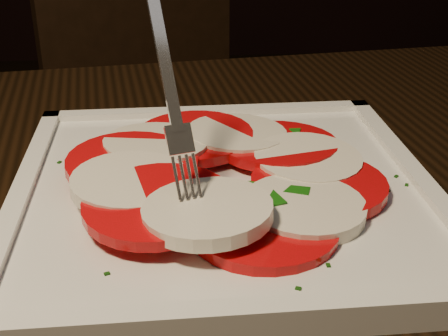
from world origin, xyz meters
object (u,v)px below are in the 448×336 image
at_px(table, 279,308).
at_px(chair, 160,105).
at_px(plate, 224,194).
at_px(fork, 163,73).

relative_size(table, chair, 1.38).
bearing_deg(chair, table, -105.60).
distance_m(table, plate, 0.12).
distance_m(table, fork, 0.23).
relative_size(chair, plate, 2.91).
relative_size(plate, fork, 2.26).
distance_m(plate, fork, 0.11).
relative_size(chair, fork, 6.58).
height_order(table, fork, fork).
bearing_deg(fork, chair, 74.98).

